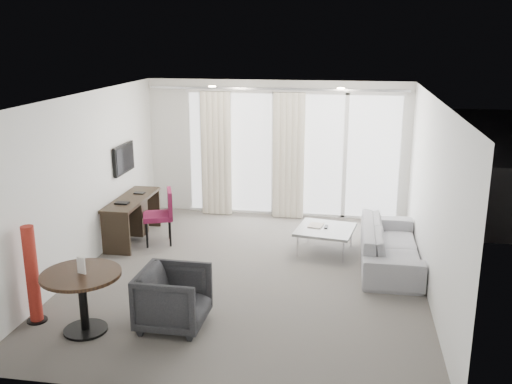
% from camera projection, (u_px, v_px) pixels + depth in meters
% --- Properties ---
extents(floor, '(5.00, 6.00, 0.00)m').
position_uv_depth(floor, '(249.00, 274.00, 8.40)').
color(floor, '#5B5650').
rests_on(floor, ground).
extents(ceiling, '(5.00, 6.00, 0.00)m').
position_uv_depth(ceiling, '(249.00, 97.00, 7.71)').
color(ceiling, white).
rests_on(ceiling, ground).
extents(wall_left, '(0.00, 6.00, 2.60)m').
position_uv_depth(wall_left, '(83.00, 182.00, 8.45)').
color(wall_left, silver).
rests_on(wall_left, ground).
extents(wall_right, '(0.00, 6.00, 2.60)m').
position_uv_depth(wall_right, '(432.00, 198.00, 7.66)').
color(wall_right, silver).
rests_on(wall_right, ground).
extents(wall_front, '(5.00, 0.00, 2.60)m').
position_uv_depth(wall_front, '(191.00, 275.00, 5.20)').
color(wall_front, silver).
rests_on(wall_front, ground).
extents(window_panel, '(4.00, 0.02, 2.38)m').
position_uv_depth(window_panel, '(292.00, 155.00, 10.87)').
color(window_panel, white).
rests_on(window_panel, ground).
extents(window_frame, '(4.10, 0.06, 2.44)m').
position_uv_depth(window_frame, '(292.00, 155.00, 10.86)').
color(window_frame, white).
rests_on(window_frame, ground).
extents(curtain_left, '(0.60, 0.20, 2.38)m').
position_uv_depth(curtain_left, '(216.00, 154.00, 10.94)').
color(curtain_left, beige).
rests_on(curtain_left, ground).
extents(curtain_right, '(0.60, 0.20, 2.38)m').
position_uv_depth(curtain_right, '(289.00, 156.00, 10.72)').
color(curtain_right, beige).
rests_on(curtain_right, ground).
extents(curtain_track, '(4.80, 0.04, 0.04)m').
position_uv_depth(curtain_track, '(276.00, 89.00, 10.43)').
color(curtain_track, '#B2B2B7').
rests_on(curtain_track, ceiling).
extents(downlight_a, '(0.12, 0.12, 0.02)m').
position_uv_depth(downlight_a, '(212.00, 86.00, 9.37)').
color(downlight_a, '#FFE0B2').
rests_on(downlight_a, ceiling).
extents(downlight_b, '(0.12, 0.12, 0.02)m').
position_uv_depth(downlight_b, '(341.00, 88.00, 9.04)').
color(downlight_b, '#FFE0B2').
rests_on(downlight_b, ceiling).
extents(desk, '(0.49, 1.57, 0.73)m').
position_uv_depth(desk, '(133.00, 219.00, 9.75)').
color(desk, black).
rests_on(desk, floor).
extents(tv, '(0.05, 0.80, 0.50)m').
position_uv_depth(tv, '(124.00, 159.00, 9.81)').
color(tv, black).
rests_on(tv, wall_left).
extents(desk_chair, '(0.64, 0.62, 0.93)m').
position_uv_depth(desk_chair, '(158.00, 217.00, 9.54)').
color(desk_chair, maroon).
rests_on(desk_chair, floor).
extents(round_table, '(1.17, 1.17, 0.75)m').
position_uv_depth(round_table, '(83.00, 302.00, 6.71)').
color(round_table, black).
rests_on(round_table, floor).
extents(menu_card, '(0.11, 0.05, 0.20)m').
position_uv_depth(menu_card, '(82.00, 276.00, 6.61)').
color(menu_card, white).
rests_on(menu_card, round_table).
extents(red_lamp, '(0.28, 0.28, 1.24)m').
position_uv_depth(red_lamp, '(32.00, 275.00, 6.88)').
color(red_lamp, '#9F271C').
rests_on(red_lamp, floor).
extents(tub_armchair, '(0.82, 0.79, 0.73)m').
position_uv_depth(tub_armchair, '(174.00, 298.00, 6.83)').
color(tub_armchair, '#232426').
rests_on(tub_armchair, floor).
extents(coffee_table, '(1.02, 1.02, 0.40)m').
position_uv_depth(coffee_table, '(325.00, 240.00, 9.24)').
color(coffee_table, gray).
rests_on(coffee_table, floor).
extents(remote, '(0.05, 0.16, 0.02)m').
position_uv_depth(remote, '(326.00, 230.00, 9.24)').
color(remote, black).
rests_on(remote, coffee_table).
extents(magazine, '(0.28, 0.34, 0.02)m').
position_uv_depth(magazine, '(316.00, 228.00, 9.32)').
color(magazine, gray).
rests_on(magazine, coffee_table).
extents(sofa, '(0.85, 2.18, 0.64)m').
position_uv_depth(sofa, '(390.00, 245.00, 8.69)').
color(sofa, gray).
rests_on(sofa, floor).
extents(terrace_slab, '(5.60, 3.00, 0.12)m').
position_uv_depth(terrace_slab, '(298.00, 196.00, 12.65)').
color(terrace_slab, '#4D4D50').
rests_on(terrace_slab, ground).
extents(rattan_chair_a, '(0.79, 0.79, 0.92)m').
position_uv_depth(rattan_chair_a, '(325.00, 179.00, 12.04)').
color(rattan_chair_a, brown).
rests_on(rattan_chair_a, terrace_slab).
extents(rattan_chair_b, '(0.58, 0.58, 0.75)m').
position_uv_depth(rattan_chair_b, '(373.00, 185.00, 11.91)').
color(rattan_chair_b, brown).
rests_on(rattan_chair_b, terrace_slab).
extents(rattan_table, '(0.55, 0.55, 0.47)m').
position_uv_depth(rattan_table, '(368.00, 186.00, 12.40)').
color(rattan_table, brown).
rests_on(rattan_table, terrace_slab).
extents(balustrade, '(5.50, 0.06, 1.05)m').
position_uv_depth(balustrade, '(304.00, 158.00, 13.87)').
color(balustrade, '#B2B2B7').
rests_on(balustrade, terrace_slab).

